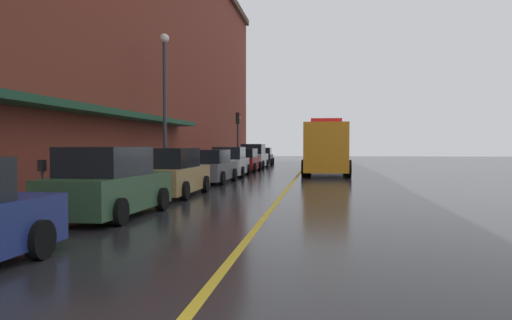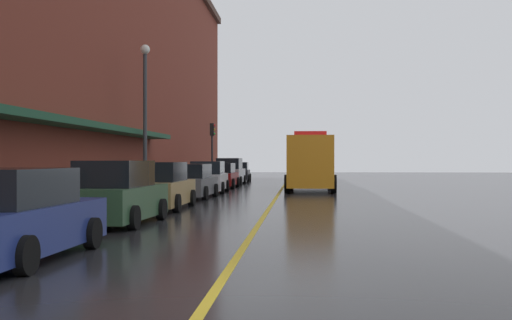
{
  "view_description": "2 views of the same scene",
  "coord_description": "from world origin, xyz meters",
  "views": [
    {
      "loc": [
        1.44,
        -3.39,
        1.84
      ],
      "look_at": [
        -2.36,
        26.01,
        0.97
      ],
      "focal_mm": 35.89,
      "sensor_mm": 36.0,
      "label": 1
    },
    {
      "loc": [
        1.2,
        -8.31,
        1.83
      ],
      "look_at": [
        -1.53,
        29.59,
        1.79
      ],
      "focal_mm": 44.23,
      "sensor_mm": 36.0,
      "label": 2
    }
  ],
  "objects": [
    {
      "name": "parking_meter_0",
      "position": [
        -5.35,
        8.31,
        1.06
      ],
      "size": [
        0.14,
        0.18,
        1.33
      ],
      "color": "#4C4C51",
      "rests_on": "sidewalk_left"
    },
    {
      "name": "ground_plane",
      "position": [
        0.0,
        25.0,
        0.0
      ],
      "size": [
        112.0,
        112.0,
        0.0
      ],
      "primitive_type": "plane",
      "color": "#232326"
    },
    {
      "name": "utility_truck",
      "position": [
        1.74,
        29.16,
        1.6
      ],
      "size": [
        2.93,
        9.31,
        3.34
      ],
      "rotation": [
        0.0,
        0.0,
        -1.59
      ],
      "color": "orange",
      "rests_on": "ground"
    },
    {
      "name": "parked_car_7",
      "position": [
        -3.92,
        42.75,
        0.75
      ],
      "size": [
        2.08,
        4.6,
        1.59
      ],
      "rotation": [
        0.0,
        0.0,
        1.61
      ],
      "color": "black",
      "rests_on": "ground"
    },
    {
      "name": "parking_meter_2",
      "position": [
        -5.35,
        28.94,
        1.06
      ],
      "size": [
        0.14,
        0.18,
        1.33
      ],
      "color": "#4C4C51",
      "rests_on": "sidewalk_left"
    },
    {
      "name": "parked_car_0",
      "position": [
        -4.03,
        2.74,
        0.78
      ],
      "size": [
        2.17,
        4.84,
        1.67
      ],
      "rotation": [
        0.0,
        0.0,
        1.55
      ],
      "color": "navy",
      "rests_on": "ground"
    },
    {
      "name": "street_lamp_left",
      "position": [
        -5.95,
        20.1,
        4.4
      ],
      "size": [
        0.44,
        0.44,
        6.94
      ],
      "color": "#33383D",
      "rests_on": "sidewalk_left"
    },
    {
      "name": "lane_center_stripe",
      "position": [
        0.0,
        25.0,
        0.0
      ],
      "size": [
        0.16,
        70.0,
        0.01
      ],
      "primitive_type": "cube",
      "color": "gold",
      "rests_on": "ground"
    },
    {
      "name": "brick_building_left",
      "position": [
        -13.56,
        24.0,
        8.18
      ],
      "size": [
        13.49,
        64.0,
        16.34
      ],
      "color": "maroon",
      "rests_on": "ground"
    },
    {
      "name": "parked_car_3",
      "position": [
        -3.99,
        20.85,
        0.76
      ],
      "size": [
        2.22,
        4.39,
        1.61
      ],
      "rotation": [
        0.0,
        0.0,
        1.54
      ],
      "color": "#595B60",
      "rests_on": "ground"
    },
    {
      "name": "parked_car_6",
      "position": [
        -3.97,
        36.99,
        0.88
      ],
      "size": [
        2.11,
        4.35,
        1.91
      ],
      "rotation": [
        0.0,
        0.0,
        1.55
      ],
      "color": "silver",
      "rests_on": "ground"
    },
    {
      "name": "parking_meter_4",
      "position": [
        -5.35,
        5.62,
        1.06
      ],
      "size": [
        0.14,
        0.18,
        1.33
      ],
      "color": "#4C4C51",
      "rests_on": "sidewalk_left"
    },
    {
      "name": "parked_car_4",
      "position": [
        -3.92,
        26.14,
        0.81
      ],
      "size": [
        2.13,
        4.9,
        1.72
      ],
      "rotation": [
        0.0,
        0.0,
        1.6
      ],
      "color": "silver",
      "rests_on": "ground"
    },
    {
      "name": "parking_meter_1",
      "position": [
        -5.35,
        18.21,
        1.06
      ],
      "size": [
        0.14,
        0.18,
        1.33
      ],
      "color": "#4C4C51",
      "rests_on": "sidewalk_left"
    },
    {
      "name": "parked_car_1",
      "position": [
        -3.97,
        9.07,
        0.83
      ],
      "size": [
        2.13,
        4.53,
        1.79
      ],
      "rotation": [
        0.0,
        0.0,
        1.53
      ],
      "color": "#2D5133",
      "rests_on": "ground"
    },
    {
      "name": "sidewalk_left",
      "position": [
        -6.2,
        25.0,
        0.07
      ],
      "size": [
        2.4,
        70.0,
        0.15
      ],
      "primitive_type": "cube",
      "color": "gray",
      "rests_on": "ground"
    },
    {
      "name": "parking_meter_3",
      "position": [
        -5.35,
        26.42,
        1.06
      ],
      "size": [
        0.14,
        0.18,
        1.33
      ],
      "color": "#4C4C51",
      "rests_on": "sidewalk_left"
    },
    {
      "name": "parked_car_5",
      "position": [
        -3.99,
        31.8,
        0.75
      ],
      "size": [
        2.17,
        4.3,
        1.59
      ],
      "rotation": [
        0.0,
        0.0,
        1.55
      ],
      "color": "maroon",
      "rests_on": "ground"
    },
    {
      "name": "parked_car_2",
      "position": [
        -4.04,
        14.52,
        0.81
      ],
      "size": [
        2.14,
        4.85,
        1.73
      ],
      "rotation": [
        0.0,
        0.0,
        1.57
      ],
      "color": "#A5844C",
      "rests_on": "ground"
    },
    {
      "name": "traffic_light_near",
      "position": [
        -5.29,
        37.26,
        3.16
      ],
      "size": [
        0.38,
        0.36,
        4.3
      ],
      "color": "#232326",
      "rests_on": "sidewalk_left"
    }
  ]
}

